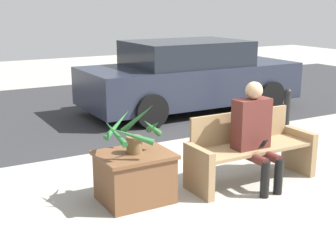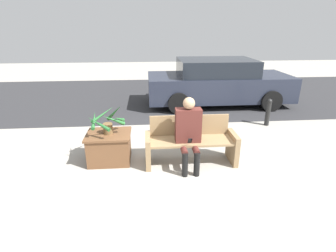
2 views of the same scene
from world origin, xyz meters
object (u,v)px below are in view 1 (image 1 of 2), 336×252
at_px(bollard_post, 287,107).
at_px(planter_box, 135,175).
at_px(parked_car, 189,76).
at_px(person_seated, 255,130).
at_px(potted_plant, 134,132).
at_px(bench, 250,150).

bearing_deg(bollard_post, planter_box, -157.15).
bearing_deg(planter_box, parked_car, 50.46).
height_order(person_seated, bollard_post, person_seated).
relative_size(potted_plant, bollard_post, 0.98).
xyz_separation_m(person_seated, bollard_post, (2.35, 1.91, -0.34)).
height_order(bench, potted_plant, potted_plant).
bearing_deg(potted_plant, planter_box, 95.04).
bearing_deg(planter_box, bollard_post, 22.85).
bearing_deg(parked_car, bollard_post, -68.71).
height_order(person_seated, potted_plant, person_seated).
relative_size(bench, planter_box, 2.07).
height_order(potted_plant, bollard_post, potted_plant).
height_order(bench, parked_car, parked_car).
bearing_deg(potted_plant, person_seated, -11.91).
xyz_separation_m(planter_box, potted_plant, (0.00, -0.01, 0.51)).
height_order(planter_box, bollard_post, bollard_post).
bearing_deg(parked_car, person_seated, -111.58).
bearing_deg(potted_plant, parked_car, 50.56).
relative_size(person_seated, parked_car, 0.29).
distance_m(planter_box, parked_car, 4.73).
xyz_separation_m(bench, parked_car, (1.49, 3.78, 0.30)).
distance_m(bench, parked_car, 4.08).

